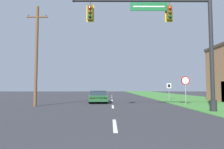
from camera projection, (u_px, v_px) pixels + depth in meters
The scene contains 7 objects.
grass_verge_right at pixel (177, 97), 32.16m from camera, with size 10.00×110.00×0.04m.
road_center_line at pixel (112, 100), 24.11m from camera, with size 0.16×34.80×0.01m.
signal_mast at pixel (177, 35), 13.03m from camera, with size 9.33×0.47×8.11m.
car_ahead at pixel (98, 97), 20.66m from camera, with size 2.12×4.41×1.19m.
stop_sign at pixel (185, 84), 17.52m from camera, with size 0.76×0.07×2.50m.
route_sign_post at pixel (169, 88), 24.62m from camera, with size 0.55×0.06×2.03m.
utility_pole_near at pixel (36, 54), 16.66m from camera, with size 1.80×0.26×8.42m.
Camera 1 is at (-0.17, -2.26, 1.53)m, focal length 32.00 mm.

